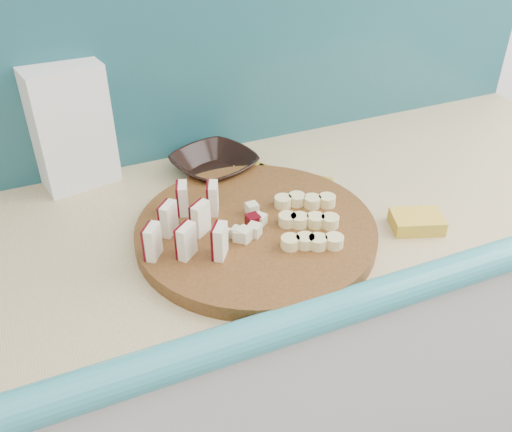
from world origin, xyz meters
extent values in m
cube|color=beige|center=(0.10, 1.50, 0.44)|extent=(2.20, 0.60, 0.88)
cube|color=tan|center=(0.10, 1.50, 0.90)|extent=(2.20, 0.60, 0.03)
cube|color=teal|center=(0.10, 1.20, 0.90)|extent=(2.20, 0.06, 0.03)
cube|color=teal|center=(0.10, 1.79, 1.16)|extent=(2.20, 0.02, 0.50)
cylinder|color=#41270E|center=(0.32, 1.42, 0.92)|extent=(0.57, 0.57, 0.03)
cube|color=#F4E6C3|center=(0.13, 1.41, 0.97)|extent=(0.03, 0.04, 0.06)
cube|color=#4B050D|center=(0.12, 1.41, 0.97)|extent=(0.02, 0.04, 0.06)
cube|color=#F4E6C3|center=(0.17, 1.46, 0.97)|extent=(0.03, 0.04, 0.06)
cube|color=#4B050D|center=(0.16, 1.47, 0.97)|extent=(0.02, 0.04, 0.06)
cube|color=#F4E6C3|center=(0.21, 1.51, 0.97)|extent=(0.03, 0.04, 0.06)
cube|color=#4B050D|center=(0.20, 1.52, 0.97)|extent=(0.02, 0.04, 0.06)
cube|color=#F4E6C3|center=(0.18, 1.39, 0.97)|extent=(0.03, 0.04, 0.06)
cube|color=#4B050D|center=(0.17, 1.39, 0.97)|extent=(0.02, 0.04, 0.06)
cube|color=#F4E6C3|center=(0.22, 1.44, 0.97)|extent=(0.03, 0.04, 0.06)
cube|color=#4B050D|center=(0.21, 1.44, 0.97)|extent=(0.02, 0.04, 0.06)
cube|color=#F4E6C3|center=(0.26, 1.49, 0.97)|extent=(0.03, 0.04, 0.06)
cube|color=#4B050D|center=(0.25, 1.50, 0.97)|extent=(0.02, 0.04, 0.06)
cube|color=#F4E6C3|center=(0.23, 1.37, 0.97)|extent=(0.03, 0.04, 0.06)
cube|color=#4B050D|center=(0.22, 1.37, 0.97)|extent=(0.02, 0.04, 0.06)
cube|color=#F6EFC4|center=(0.30, 1.43, 0.95)|extent=(0.02, 0.02, 0.02)
cube|color=#F6EFC4|center=(0.31, 1.44, 0.95)|extent=(0.02, 0.02, 0.02)
cube|color=#4B050D|center=(0.30, 1.46, 0.95)|extent=(0.02, 0.02, 0.02)
cube|color=#F6EFC4|center=(0.29, 1.44, 0.95)|extent=(0.02, 0.02, 0.02)
cube|color=#F6EFC4|center=(0.27, 1.44, 0.95)|extent=(0.02, 0.02, 0.02)
cube|color=#F6EFC4|center=(0.27, 1.42, 0.95)|extent=(0.02, 0.02, 0.02)
cube|color=#F6EFC4|center=(0.29, 1.42, 0.95)|extent=(0.02, 0.02, 0.02)
cube|color=#F6EFC4|center=(0.30, 1.41, 0.95)|extent=(0.02, 0.02, 0.02)
cylinder|color=beige|center=(0.34, 1.34, 0.95)|extent=(0.03, 0.03, 0.02)
cylinder|color=beige|center=(0.36, 1.33, 0.95)|extent=(0.03, 0.03, 0.02)
cylinder|color=beige|center=(0.39, 1.32, 0.95)|extent=(0.03, 0.03, 0.02)
cylinder|color=beige|center=(0.41, 1.31, 0.95)|extent=(0.03, 0.03, 0.02)
cylinder|color=beige|center=(0.37, 1.40, 0.95)|extent=(0.03, 0.03, 0.02)
cylinder|color=beige|center=(0.39, 1.39, 0.95)|extent=(0.03, 0.03, 0.02)
cylinder|color=beige|center=(0.41, 1.38, 0.95)|extent=(0.03, 0.03, 0.02)
cylinder|color=beige|center=(0.44, 1.37, 0.95)|extent=(0.03, 0.03, 0.02)
cylinder|color=beige|center=(0.39, 1.46, 0.95)|extent=(0.03, 0.03, 0.02)
cylinder|color=beige|center=(0.42, 1.45, 0.95)|extent=(0.03, 0.03, 0.02)
cylinder|color=beige|center=(0.44, 1.44, 0.95)|extent=(0.03, 0.03, 0.02)
cylinder|color=beige|center=(0.46, 1.43, 0.95)|extent=(0.03, 0.03, 0.02)
imported|color=black|center=(0.32, 1.67, 0.93)|extent=(0.22, 0.22, 0.04)
cube|color=white|center=(0.05, 1.76, 1.04)|extent=(0.16, 0.13, 0.25)
cube|color=gold|center=(0.60, 1.33, 0.92)|extent=(0.11, 0.09, 0.03)
cube|color=gold|center=(0.36, 1.60, 0.91)|extent=(0.09, 0.17, 0.01)
cube|color=gold|center=(0.42, 1.62, 0.91)|extent=(0.07, 0.17, 0.01)
cube|color=gold|center=(0.47, 1.59, 0.91)|extent=(0.14, 0.14, 0.01)
camera|label=1|loc=(-0.01, 0.66, 1.54)|focal=40.00mm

